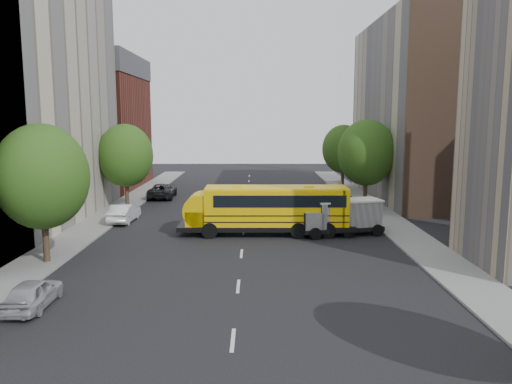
{
  "coord_description": "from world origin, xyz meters",
  "views": [
    {
      "loc": [
        0.82,
        -31.48,
        8.11
      ],
      "look_at": [
        0.89,
        2.0,
        3.22
      ],
      "focal_mm": 35.0,
      "sensor_mm": 36.0,
      "label": 1
    }
  ],
  "objects_px": {
    "parked_car_0": "(33,293)",
    "parked_car_5": "(334,188)",
    "school_bus": "(265,207)",
    "safari_truck": "(341,216)",
    "parked_car_2": "(162,191)",
    "street_tree_2": "(126,156)",
    "street_tree_4": "(366,153)",
    "street_tree_5": "(343,149)",
    "parked_car_4": "(347,204)",
    "parked_car_1": "(124,213)",
    "street_tree_1": "(42,177)"
  },
  "relations": [
    {
      "from": "parked_car_0",
      "to": "parked_car_5",
      "type": "xyz_separation_m",
      "value": [
        18.25,
        32.94,
        0.09
      ]
    },
    {
      "from": "school_bus",
      "to": "safari_truck",
      "type": "xyz_separation_m",
      "value": [
        5.41,
        -0.19,
        -0.62
      ]
    },
    {
      "from": "parked_car_0",
      "to": "parked_car_2",
      "type": "distance_m",
      "value": 30.5
    },
    {
      "from": "school_bus",
      "to": "parked_car_5",
      "type": "height_order",
      "value": "school_bus"
    },
    {
      "from": "street_tree_2",
      "to": "street_tree_4",
      "type": "distance_m",
      "value": 22.0
    },
    {
      "from": "street_tree_4",
      "to": "school_bus",
      "type": "bearing_deg",
      "value": -131.35
    },
    {
      "from": "street_tree_5",
      "to": "parked_car_4",
      "type": "distance_m",
      "value": 14.59
    },
    {
      "from": "safari_truck",
      "to": "parked_car_0",
      "type": "relative_size",
      "value": 1.63
    },
    {
      "from": "parked_car_1",
      "to": "parked_car_5",
      "type": "bearing_deg",
      "value": -140.5
    },
    {
      "from": "school_bus",
      "to": "parked_car_1",
      "type": "height_order",
      "value": "school_bus"
    },
    {
      "from": "street_tree_5",
      "to": "parked_car_4",
      "type": "xyz_separation_m",
      "value": [
        -2.03,
        -13.88,
        -4.01
      ]
    },
    {
      "from": "parked_car_0",
      "to": "parked_car_1",
      "type": "bearing_deg",
      "value": -88.44
    },
    {
      "from": "school_bus",
      "to": "parked_car_4",
      "type": "distance_m",
      "value": 11.7
    },
    {
      "from": "parked_car_2",
      "to": "street_tree_2",
      "type": "bearing_deg",
      "value": 66.99
    },
    {
      "from": "street_tree_1",
      "to": "parked_car_4",
      "type": "bearing_deg",
      "value": 38.91
    },
    {
      "from": "parked_car_0",
      "to": "street_tree_4",
      "type": "bearing_deg",
      "value": -129.6
    },
    {
      "from": "street_tree_4",
      "to": "safari_truck",
      "type": "relative_size",
      "value": 1.31
    },
    {
      "from": "street_tree_4",
      "to": "safari_truck",
      "type": "height_order",
      "value": "street_tree_4"
    },
    {
      "from": "street_tree_1",
      "to": "parked_car_0",
      "type": "distance_m",
      "value": 8.31
    },
    {
      "from": "street_tree_2",
      "to": "school_bus",
      "type": "height_order",
      "value": "street_tree_2"
    },
    {
      "from": "safari_truck",
      "to": "parked_car_0",
      "type": "distance_m",
      "value": 20.9
    },
    {
      "from": "street_tree_2",
      "to": "parked_car_2",
      "type": "xyz_separation_m",
      "value": [
        2.2,
        5.74,
        -4.07
      ]
    },
    {
      "from": "school_bus",
      "to": "parked_car_0",
      "type": "bearing_deg",
      "value": -126.37
    },
    {
      "from": "street_tree_2",
      "to": "safari_truck",
      "type": "relative_size",
      "value": 1.25
    },
    {
      "from": "street_tree_4",
      "to": "street_tree_5",
      "type": "height_order",
      "value": "street_tree_4"
    },
    {
      "from": "street_tree_1",
      "to": "street_tree_2",
      "type": "height_order",
      "value": "street_tree_1"
    },
    {
      "from": "street_tree_1",
      "to": "school_bus",
      "type": "height_order",
      "value": "street_tree_1"
    },
    {
      "from": "street_tree_1",
      "to": "parked_car_0",
      "type": "relative_size",
      "value": 2.08
    },
    {
      "from": "street_tree_2",
      "to": "street_tree_4",
      "type": "xyz_separation_m",
      "value": [
        22.0,
        0.0,
        0.25
      ]
    },
    {
      "from": "safari_truck",
      "to": "parked_car_1",
      "type": "xyz_separation_m",
      "value": [
        -16.51,
        4.52,
        -0.6
      ]
    },
    {
      "from": "street_tree_5",
      "to": "street_tree_4",
      "type": "bearing_deg",
      "value": -90.0
    },
    {
      "from": "safari_truck",
      "to": "street_tree_1",
      "type": "bearing_deg",
      "value": -171.55
    },
    {
      "from": "school_bus",
      "to": "parked_car_0",
      "type": "distance_m",
      "value": 17.4
    },
    {
      "from": "school_bus",
      "to": "parked_car_2",
      "type": "relative_size",
      "value": 2.27
    },
    {
      "from": "street_tree_1",
      "to": "parked_car_5",
      "type": "relative_size",
      "value": 1.78
    },
    {
      "from": "parked_car_1",
      "to": "parked_car_2",
      "type": "relative_size",
      "value": 0.81
    },
    {
      "from": "street_tree_1",
      "to": "parked_car_4",
      "type": "xyz_separation_m",
      "value": [
        19.97,
        16.12,
        -4.26
      ]
    },
    {
      "from": "street_tree_1",
      "to": "street_tree_5",
      "type": "xyz_separation_m",
      "value": [
        22.0,
        30.0,
        -0.25
      ]
    },
    {
      "from": "street_tree_5",
      "to": "street_tree_2",
      "type": "bearing_deg",
      "value": -151.39
    },
    {
      "from": "parked_car_5",
      "to": "school_bus",
      "type": "bearing_deg",
      "value": -109.31
    },
    {
      "from": "safari_truck",
      "to": "parked_car_1",
      "type": "distance_m",
      "value": 17.13
    },
    {
      "from": "school_bus",
      "to": "parked_car_0",
      "type": "height_order",
      "value": "school_bus"
    },
    {
      "from": "street_tree_4",
      "to": "school_bus",
      "type": "xyz_separation_m",
      "value": [
        -9.5,
        -10.8,
        -3.13
      ]
    },
    {
      "from": "parked_car_1",
      "to": "parked_car_2",
      "type": "bearing_deg",
      "value": -91.82
    },
    {
      "from": "street_tree_2",
      "to": "street_tree_5",
      "type": "xyz_separation_m",
      "value": [
        22.0,
        12.0,
        -0.12
      ]
    },
    {
      "from": "parked_car_0",
      "to": "street_tree_2",
      "type": "bearing_deg",
      "value": -85.86
    },
    {
      "from": "parked_car_5",
      "to": "street_tree_4",
      "type": "bearing_deg",
      "value": -75.85
    },
    {
      "from": "street_tree_2",
      "to": "parked_car_4",
      "type": "distance_m",
      "value": 20.48
    },
    {
      "from": "street_tree_5",
      "to": "parked_car_4",
      "type": "height_order",
      "value": "street_tree_5"
    },
    {
      "from": "parked_car_5",
      "to": "parked_car_1",
      "type": "bearing_deg",
      "value": -139.01
    }
  ]
}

